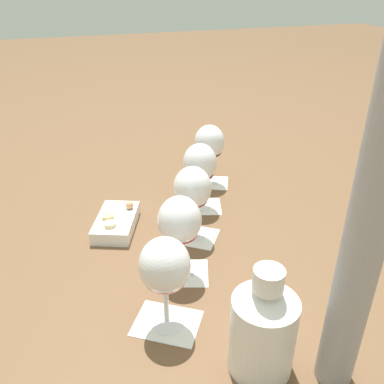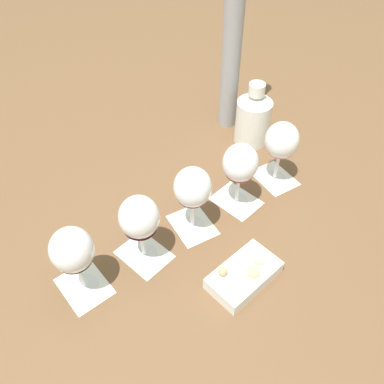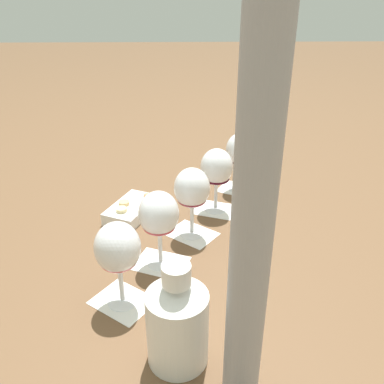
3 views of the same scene
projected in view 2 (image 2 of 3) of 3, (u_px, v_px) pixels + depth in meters
name	position (u px, v px, depth m)	size (l,w,h in m)	color
ground_plane	(193.00, 225.00, 1.03)	(8.00, 8.00, 0.00)	brown
tasting_card_0	(275.00, 178.00, 1.15)	(0.15, 0.15, 0.00)	white
tasting_card_1	(236.00, 201.00, 1.09)	(0.13, 0.14, 0.00)	white
tasting_card_2	(192.00, 226.00, 1.02)	(0.15, 0.15, 0.00)	white
tasting_card_3	(144.00, 254.00, 0.96)	(0.13, 0.14, 0.00)	white
tasting_card_4	(84.00, 286.00, 0.90)	(0.14, 0.15, 0.00)	white
wine_glass_0	(281.00, 143.00, 1.06)	(0.09, 0.09, 0.18)	white
wine_glass_1	(240.00, 165.00, 1.00)	(0.09, 0.09, 0.18)	white
wine_glass_2	(192.00, 191.00, 0.94)	(0.09, 0.09, 0.18)	white
wine_glass_3	(139.00, 219.00, 0.87)	(0.09, 0.09, 0.18)	white
wine_glass_4	(73.00, 252.00, 0.81)	(0.09, 0.09, 0.18)	white
ceramic_vase	(253.00, 117.00, 1.21)	(0.10, 0.10, 0.20)	white
snack_dish	(244.00, 275.00, 0.90)	(0.19, 0.15, 0.06)	white
umbrella_pole	(235.00, 3.00, 1.07)	(0.06, 0.06, 0.76)	#99999E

